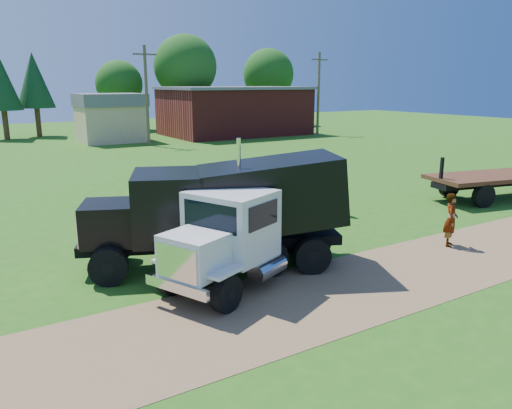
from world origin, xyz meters
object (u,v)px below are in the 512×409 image
white_semi_tractor (234,238)px  spectator_a (451,220)px  orange_pickup (245,197)px  flatbed_trailer (511,179)px  black_dump_truck (224,207)px

white_semi_tractor → spectator_a: bearing=-30.5°
orange_pickup → white_semi_tractor: bearing=146.5°
orange_pickup → flatbed_trailer: size_ratio=0.65×
white_semi_tractor → orange_pickup: bearing=33.5°
orange_pickup → flatbed_trailer: flatbed_trailer is taller
spectator_a → flatbed_trailer: bearing=-17.3°
orange_pickup → flatbed_trailer: 13.81m
black_dump_truck → spectator_a: bearing=5.3°
orange_pickup → spectator_a: bearing=-152.1°
black_dump_truck → flatbed_trailer: bearing=26.1°
black_dump_truck → orange_pickup: size_ratio=1.36×
white_semi_tractor → spectator_a: white_semi_tractor is taller
orange_pickup → flatbed_trailer: bearing=-107.6°
white_semi_tractor → spectator_a: size_ratio=3.57×
black_dump_truck → spectator_a: black_dump_truck is taller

